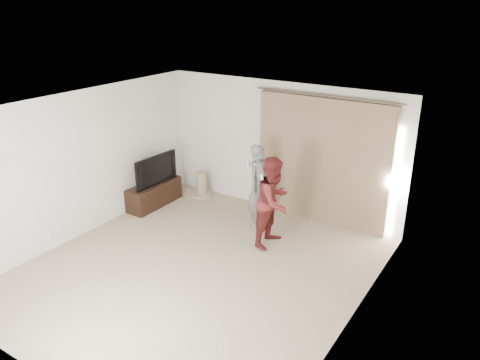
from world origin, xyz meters
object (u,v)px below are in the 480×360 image
tv_console (154,194)px  person_man (259,185)px  tv (152,169)px  person_woman (274,201)px

tv_console → person_man: 2.37m
tv → person_man: bearing=-75.1°
tv_console → tv: size_ratio=1.17×
tv → person_woman: size_ratio=0.67×
tv_console → person_woman: person_woman is taller
tv_console → tv: (0.00, 0.00, 0.55)m
tv_console → person_man: bearing=11.1°
tv_console → tv: 0.55m
person_man → person_woman: 0.80m
tv_console → person_man: size_ratio=0.80×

